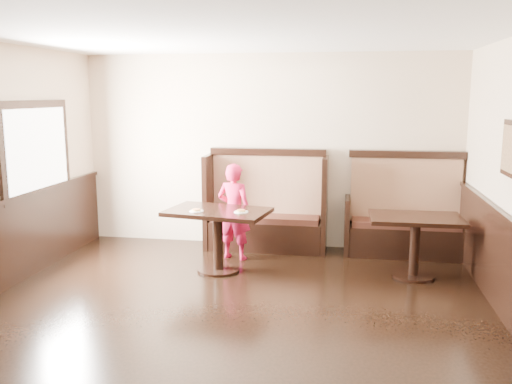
% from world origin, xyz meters
% --- Properties ---
extents(ground, '(7.00, 7.00, 0.00)m').
position_xyz_m(ground, '(0.00, 0.00, 0.00)').
color(ground, black).
rests_on(ground, ground).
extents(room_shell, '(7.00, 7.00, 7.00)m').
position_xyz_m(room_shell, '(-0.30, 0.28, 0.67)').
color(room_shell, '#CDB394').
rests_on(room_shell, ground).
extents(booth_main, '(1.75, 0.72, 1.45)m').
position_xyz_m(booth_main, '(0.00, 3.30, 0.53)').
color(booth_main, black).
rests_on(booth_main, ground).
extents(booth_neighbor, '(1.65, 0.72, 1.45)m').
position_xyz_m(booth_neighbor, '(1.95, 3.29, 0.48)').
color(booth_neighbor, black).
rests_on(booth_neighbor, ground).
extents(table_main, '(1.36, 0.98, 0.79)m').
position_xyz_m(table_main, '(-0.45, 2.15, 0.61)').
color(table_main, black).
rests_on(table_main, ground).
extents(table_neighbor, '(1.11, 0.73, 0.76)m').
position_xyz_m(table_neighbor, '(1.98, 2.32, 0.57)').
color(table_neighbor, black).
rests_on(table_neighbor, ground).
extents(child, '(0.54, 0.42, 1.31)m').
position_xyz_m(child, '(-0.35, 2.70, 0.66)').
color(child, '#D01644').
rests_on(child, ground).
extents(pizza_plate_left, '(0.17, 0.17, 0.03)m').
position_xyz_m(pizza_plate_left, '(-0.68, 2.01, 0.81)').
color(pizza_plate_left, white).
rests_on(pizza_plate_left, table_main).
extents(pizza_plate_right, '(0.18, 0.18, 0.03)m').
position_xyz_m(pizza_plate_right, '(-0.13, 2.06, 0.81)').
color(pizza_plate_right, white).
rests_on(pizza_plate_right, table_main).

